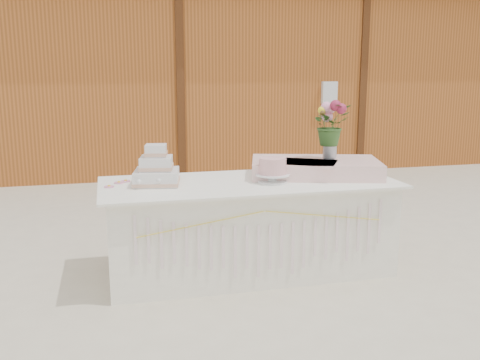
{
  "coord_description": "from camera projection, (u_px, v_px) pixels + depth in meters",
  "views": [
    {
      "loc": [
        -1.11,
        -4.13,
        1.67
      ],
      "look_at": [
        0.0,
        0.3,
        0.72
      ],
      "focal_mm": 40.0,
      "sensor_mm": 36.0,
      "label": 1
    }
  ],
  "objects": [
    {
      "name": "ground",
      "position": [
        249.0,
        270.0,
        4.52
      ],
      "size": [
        80.0,
        80.0,
        0.0
      ],
      "primitive_type": "plane",
      "color": "beige",
      "rests_on": "ground"
    },
    {
      "name": "loose_flowers",
      "position": [
        119.0,
        184.0,
        4.23
      ],
      "size": [
        0.26,
        0.41,
        0.02
      ],
      "primitive_type": null,
      "rotation": [
        0.0,
        0.0,
        -0.32
      ],
      "color": "pink",
      "rests_on": "cake_table"
    },
    {
      "name": "satin_runner",
      "position": [
        315.0,
        168.0,
        4.59
      ],
      "size": [
        1.21,
        0.9,
        0.14
      ],
      "primitive_type": "cube",
      "rotation": [
        0.0,
        0.0,
        -0.28
      ],
      "color": "#FFD4CD",
      "rests_on": "cake_table"
    },
    {
      "name": "wedding_cake",
      "position": [
        157.0,
        171.0,
        4.23
      ],
      "size": [
        0.41,
        0.41,
        0.32
      ],
      "rotation": [
        0.0,
        0.0,
        -0.18
      ],
      "color": "silver",
      "rests_on": "cake_table"
    },
    {
      "name": "cake_table",
      "position": [
        249.0,
        226.0,
        4.44
      ],
      "size": [
        2.4,
        1.0,
        0.77
      ],
      "color": "white",
      "rests_on": "ground"
    },
    {
      "name": "pink_cake_stand",
      "position": [
        273.0,
        169.0,
        4.3
      ],
      "size": [
        0.28,
        0.28,
        0.2
      ],
      "color": "white",
      "rests_on": "cake_table"
    },
    {
      "name": "bouquet",
      "position": [
        331.0,
        119.0,
        4.57
      ],
      "size": [
        0.36,
        0.32,
        0.36
      ],
      "primitive_type": "imported",
      "rotation": [
        0.0,
        0.0,
        0.13
      ],
      "color": "#325A24",
      "rests_on": "flower_vase"
    },
    {
      "name": "flower_vase",
      "position": [
        330.0,
        149.0,
        4.63
      ],
      "size": [
        0.12,
        0.12,
        0.16
      ],
      "primitive_type": "cylinder",
      "color": "#ADADB1",
      "rests_on": "satin_runner"
    },
    {
      "name": "barn",
      "position": [
        165.0,
        69.0,
        9.87
      ],
      "size": [
        12.6,
        4.6,
        3.3
      ],
      "color": "#A85923",
      "rests_on": "ground"
    }
  ]
}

